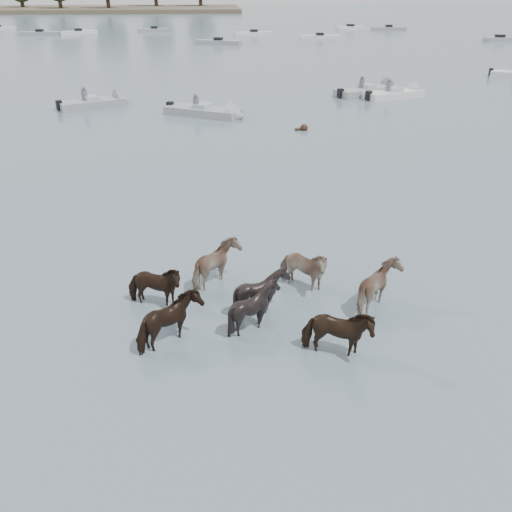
{
  "coord_description": "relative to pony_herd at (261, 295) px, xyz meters",
  "views": [
    {
      "loc": [
        0.46,
        -11.22,
        7.37
      ],
      "look_at": [
        1.55,
        1.05,
        1.1
      ],
      "focal_mm": 38.09,
      "sensor_mm": 36.0,
      "label": 1
    }
  ],
  "objects": [
    {
      "name": "ground",
      "position": [
        -1.58,
        -0.05,
        -0.54
      ],
      "size": [
        400.0,
        400.0,
        0.0
      ],
      "primitive_type": "plane",
      "color": "slate",
      "rests_on": "ground"
    },
    {
      "name": "pony_herd",
      "position": [
        0.0,
        0.0,
        0.0
      ],
      "size": [
        7.12,
        4.7,
        1.34
      ],
      "color": "black",
      "rests_on": "ground"
    },
    {
      "name": "swimming_pony",
      "position": [
        4.1,
        18.15,
        -0.43
      ],
      "size": [
        0.72,
        0.44,
        0.44
      ],
      "color": "black",
      "rests_on": "ground"
    },
    {
      "name": "motorboat_a",
      "position": [
        -7.91,
        25.66,
        -0.31
      ],
      "size": [
        4.81,
        3.42,
        1.92
      ],
      "rotation": [
        0.0,
        0.0,
        0.45
      ],
      "color": "gray",
      "rests_on": "ground"
    },
    {
      "name": "motorboat_b",
      "position": [
        -0.71,
        21.9,
        -0.31
      ],
      "size": [
        5.25,
        3.9,
        1.92
      ],
      "rotation": [
        0.0,
        0.0,
        -0.51
      ],
      "color": "gray",
      "rests_on": "ground"
    },
    {
      "name": "motorboat_c",
      "position": [
        11.09,
        28.5,
        -0.31
      ],
      "size": [
        5.58,
        4.03,
        1.92
      ],
      "rotation": [
        0.0,
        0.0,
        0.5
      ],
      "color": "gray",
      "rests_on": "ground"
    },
    {
      "name": "motorboat_d",
      "position": [
        12.6,
        26.94,
        -0.31
      ],
      "size": [
        4.99,
        3.17,
        1.92
      ],
      "rotation": [
        0.0,
        0.0,
        0.36
      ],
      "color": "silver",
      "rests_on": "ground"
    },
    {
      "name": "distant_flotilla",
      "position": [
        -2.84,
        77.09,
        -0.28
      ],
      "size": [
        104.34,
        29.02,
        0.93
      ],
      "color": "gray",
      "rests_on": "ground"
    }
  ]
}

